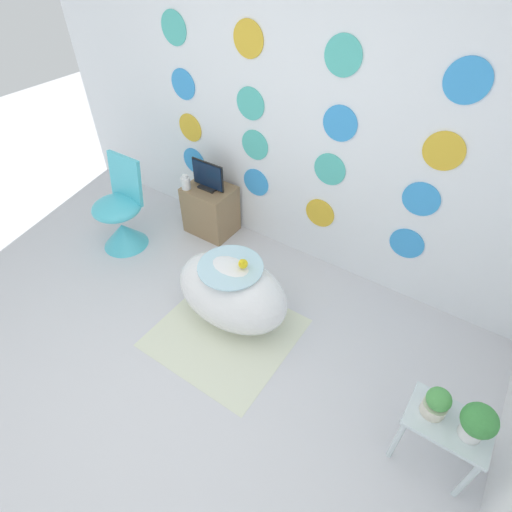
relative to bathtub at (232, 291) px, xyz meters
The scene contains 12 objects.
ground_plane 1.06m from the bathtub, 96.99° to the right, with size 12.00×12.00×0.00m, color silver.
wall_back_dotted 1.44m from the bathtub, 97.00° to the left, with size 5.14×0.05×2.60m.
rug 0.33m from the bathtub, 73.05° to the right, with size 1.00×0.97×0.01m.
bathtub is the anchor object (origin of this frame).
rubber_duck 0.33m from the bathtub, 15.55° to the left, with size 0.07×0.08×0.08m.
chair 1.40m from the bathtub, behind, with size 0.44×0.44×0.86m.
tv_cabinet 1.15m from the bathtub, 137.18° to the left, with size 0.45×0.36×0.49m.
tv 1.20m from the bathtub, 137.11° to the left, with size 0.35×0.12×0.27m.
vase 1.24m from the bathtub, 146.81° to the left, with size 0.09×0.09×0.14m.
side_table 1.63m from the bathtub, ahead, with size 0.43×0.29×0.44m.
potted_plant_left 1.55m from the bathtub, ahead, with size 0.13×0.13×0.19m.
potted_plant_right 1.75m from the bathtub, ahead, with size 0.18×0.18×0.24m.
Camera 1 is at (1.44, -0.60, 2.50)m, focal length 28.00 mm.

